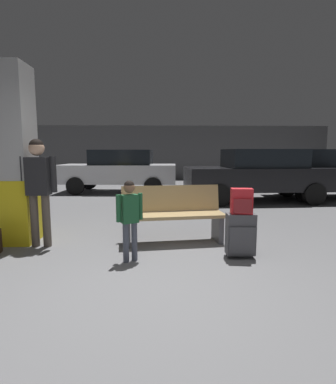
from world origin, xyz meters
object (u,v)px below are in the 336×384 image
object	(u,v)px
child	(130,212)
backpack_bright	(242,201)
structural_pillar	(13,156)
parked_car_near	(258,174)
adult	(38,181)
parked_car_far	(119,170)
bench	(173,214)
suitcase	(241,234)
parked_car_side	(334,172)

from	to	relation	value
child	backpack_bright	bearing A→B (deg)	3.75
structural_pillar	parked_car_near	world-z (taller)	structural_pillar
structural_pillar	parked_car_near	size ratio (longest dim) A/B	0.66
adult	parked_car_far	xyz separation A→B (m)	(0.39, 6.33, -0.19)
backpack_bright	parked_car_near	bearing A→B (deg)	69.04
bench	child	distance (m)	1.07
structural_pillar	backpack_bright	xyz separation A→B (m)	(3.34, -0.83, -0.59)
bench	parked_car_near	bearing A→B (deg)	55.81
adult	suitcase	bearing A→B (deg)	-11.47
suitcase	backpack_bright	bearing A→B (deg)	-152.49
structural_pillar	bench	world-z (taller)	structural_pillar
structural_pillar	backpack_bright	distance (m)	3.49
structural_pillar	parked_car_side	distance (m)	8.95
child	suitcase	bearing A→B (deg)	3.76
backpack_bright	parked_car_near	world-z (taller)	parked_car_near
backpack_bright	adult	world-z (taller)	adult
backpack_bright	parked_car_far	xyz separation A→B (m)	(-2.50, 6.92, 0.03)
child	structural_pillar	bearing A→B (deg)	153.43
suitcase	backpack_bright	distance (m)	0.45
suitcase	child	bearing A→B (deg)	-176.24
bench	parked_car_side	xyz separation A→B (m)	(5.28, 4.53, 0.36)
bench	child	size ratio (longest dim) A/B	1.55
suitcase	adult	xyz separation A→B (m)	(-2.89, 0.59, 0.68)
bench	adult	distance (m)	2.09
backpack_bright	child	world-z (taller)	child
adult	parked_car_near	size ratio (longest dim) A/B	0.39
parked_car_far	parked_car_near	bearing A→B (deg)	-26.92
structural_pillar	child	size ratio (longest dim) A/B	2.57
suitcase	parked_car_far	distance (m)	7.37
backpack_bright	parked_car_near	xyz separation A→B (m)	(1.81, 4.73, 0.03)
bench	suitcase	xyz separation A→B (m)	(0.88, -0.77, -0.12)
child	adult	distance (m)	1.60
suitcase	child	distance (m)	1.52
bench	adult	world-z (taller)	adult
adult	parked_car_near	bearing A→B (deg)	41.42
child	parked_car_far	distance (m)	7.09
parked_car_side	parked_car_near	distance (m)	2.65
bench	parked_car_near	size ratio (longest dim) A/B	0.40
parked_car_far	parked_car_side	bearing A→B (deg)	-13.22
suitcase	parked_car_near	world-z (taller)	parked_car_near
backpack_bright	adult	xyz separation A→B (m)	(-2.88, 0.59, 0.23)
parked_car_far	parked_car_near	world-z (taller)	same
child	parked_car_side	bearing A→B (deg)	42.53
structural_pillar	adult	size ratio (longest dim) A/B	1.69
structural_pillar	child	bearing A→B (deg)	-26.57
suitcase	adult	distance (m)	3.02
bench	backpack_bright	size ratio (longest dim) A/B	4.86
bench	suitcase	bearing A→B (deg)	-41.02
parked_car_far	parked_car_side	size ratio (longest dim) A/B	1.02
bench	backpack_bright	distance (m)	1.21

